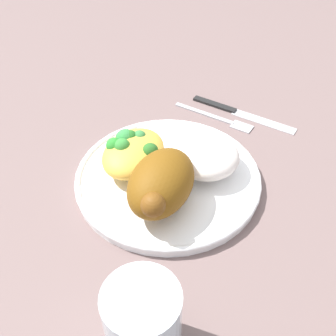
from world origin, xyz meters
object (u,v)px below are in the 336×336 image
at_px(plate, 168,177).
at_px(fork, 217,118).
at_px(rice_pile, 205,155).
at_px(water_glass, 143,324).
at_px(roasted_chicken, 161,184).
at_px(knife, 233,110).
at_px(mac_cheese_with_broccoli, 134,150).

bearing_deg(plate, fork, 174.37).
distance_m(rice_pile, water_glass, 0.25).
height_order(plate, roasted_chicken, roasted_chicken).
bearing_deg(rice_pile, knife, -177.68).
bearing_deg(water_glass, fork, -172.19).
bearing_deg(mac_cheese_with_broccoli, water_glass, 28.94).
bearing_deg(knife, plate, -9.74).
height_order(rice_pile, knife, rice_pile).
distance_m(rice_pile, knife, 0.17).
distance_m(rice_pile, mac_cheese_with_broccoli, 0.10).
bearing_deg(knife, rice_pile, 2.32).
xyz_separation_m(mac_cheese_with_broccoli, water_glass, (0.23, 0.12, 0.01)).
bearing_deg(mac_cheese_with_broccoli, roasted_chicken, 49.75).
distance_m(plate, water_glass, 0.24).
xyz_separation_m(roasted_chicken, knife, (-0.25, 0.02, -0.05)).
bearing_deg(rice_pile, plate, -52.10).
relative_size(fork, water_glass, 1.50).
bearing_deg(rice_pile, water_glass, 6.58).
bearing_deg(fork, rice_pile, 10.03).
height_order(rice_pile, fork, rice_pile).
bearing_deg(water_glass, mac_cheese_with_broccoli, -151.06).
height_order(knife, water_glass, water_glass).
height_order(plate, rice_pile, rice_pile).
height_order(roasted_chicken, mac_cheese_with_broccoli, roasted_chicken).
bearing_deg(rice_pile, mac_cheese_with_broccoli, -73.60).
height_order(plate, mac_cheese_with_broccoli, mac_cheese_with_broccoli).
xyz_separation_m(roasted_chicken, rice_pile, (-0.08, 0.03, -0.01)).
distance_m(roasted_chicken, water_glass, 0.18).
bearing_deg(fork, mac_cheese_with_broccoli, -22.99).
xyz_separation_m(plate, mac_cheese_with_broccoli, (-0.00, -0.05, 0.03)).
xyz_separation_m(plate, knife, (-0.20, 0.03, -0.01)).
height_order(roasted_chicken, rice_pile, roasted_chicken).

